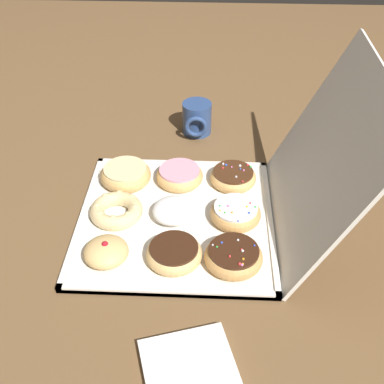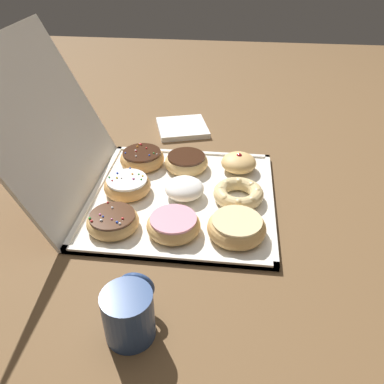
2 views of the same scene
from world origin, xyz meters
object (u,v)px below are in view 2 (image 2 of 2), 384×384
(jelly_filled_donut_2, at_px, (239,163))
(sprinkle_donut_7, at_px, (128,184))
(chocolate_frosted_donut_5, at_px, (186,162))
(sprinkle_donut_8, at_px, (142,158))
(cruller_donut_1, at_px, (238,195))
(napkin_stack, at_px, (182,128))
(glazed_ring_donut_0, at_px, (237,227))
(powdered_filled_donut_4, at_px, (184,188))
(sprinkle_donut_6, at_px, (113,221))
(pink_frosted_donut_3, at_px, (171,224))
(coffee_mug, at_px, (129,312))
(donut_box, at_px, (182,197))

(jelly_filled_donut_2, relative_size, sprinkle_donut_7, 0.81)
(chocolate_frosted_donut_5, height_order, sprinkle_donut_8, sprinkle_donut_8)
(cruller_donut_1, relative_size, napkin_stack, 0.78)
(glazed_ring_donut_0, distance_m, powdered_filled_donut_4, 0.18)
(glazed_ring_donut_0, bearing_deg, sprinkle_donut_6, 91.33)
(powdered_filled_donut_4, height_order, sprinkle_donut_6, powdered_filled_donut_4)
(cruller_donut_1, xyz_separation_m, napkin_stack, (0.38, 0.18, -0.02))
(powdered_filled_donut_4, bearing_deg, sprinkle_donut_8, 44.80)
(jelly_filled_donut_2, relative_size, powdered_filled_donut_4, 0.98)
(cruller_donut_1, bearing_deg, sprinkle_donut_7, 88.08)
(glazed_ring_donut_0, bearing_deg, powdered_filled_donut_4, 44.17)
(pink_frosted_donut_3, distance_m, napkin_stack, 0.51)
(cruller_donut_1, relative_size, powdered_filled_donut_4, 1.27)
(glazed_ring_donut_0, relative_size, sprinkle_donut_7, 1.09)
(cruller_donut_1, xyz_separation_m, sprinkle_donut_6, (-0.13, 0.26, 0.00))
(powdered_filled_donut_4, bearing_deg, chocolate_frosted_donut_5, 5.10)
(sprinkle_donut_6, xyz_separation_m, coffee_mug, (-0.24, -0.10, 0.02))
(donut_box, distance_m, coffee_mug, 0.38)
(glazed_ring_donut_0, xyz_separation_m, sprinkle_donut_6, (-0.01, 0.26, -0.00))
(sprinkle_donut_7, bearing_deg, napkin_stack, -12.45)
(donut_box, distance_m, powdered_filled_donut_4, 0.03)
(glazed_ring_donut_0, height_order, napkin_stack, glazed_ring_donut_0)
(donut_box, xyz_separation_m, sprinkle_donut_7, (0.00, 0.13, 0.02))
(napkin_stack, bearing_deg, coffee_mug, -178.65)
(glazed_ring_donut_0, bearing_deg, coffee_mug, 146.61)
(pink_frosted_donut_3, xyz_separation_m, sprinkle_donut_7, (0.14, 0.13, 0.00))
(cruller_donut_1, relative_size, coffee_mug, 1.16)
(pink_frosted_donut_3, distance_m, chocolate_frosted_donut_5, 0.26)
(jelly_filled_donut_2, distance_m, pink_frosted_donut_3, 0.30)
(cruller_donut_1, bearing_deg, napkin_stack, 25.75)
(pink_frosted_donut_3, relative_size, coffee_mug, 1.12)
(sprinkle_donut_6, height_order, coffee_mug, coffee_mug)
(powdered_filled_donut_4, height_order, chocolate_frosted_donut_5, powdered_filled_donut_4)
(pink_frosted_donut_3, bearing_deg, donut_box, -2.12)
(cruller_donut_1, bearing_deg, glazed_ring_donut_0, 179.22)
(donut_box, bearing_deg, jelly_filled_donut_2, -44.53)
(powdered_filled_donut_4, bearing_deg, napkin_stack, 8.49)
(powdered_filled_donut_4, distance_m, sprinkle_donut_8, 0.18)
(cruller_donut_1, bearing_deg, coffee_mug, 156.06)
(powdered_filled_donut_4, distance_m, sprinkle_donut_6, 0.19)
(sprinkle_donut_7, bearing_deg, coffee_mug, -165.36)
(cruller_donut_1, distance_m, napkin_stack, 0.42)
(jelly_filled_donut_2, distance_m, sprinkle_donut_8, 0.25)
(pink_frosted_donut_3, bearing_deg, powdered_filled_donut_4, -4.46)
(sprinkle_donut_8, height_order, napkin_stack, sprinkle_donut_8)
(jelly_filled_donut_2, relative_size, chocolate_frosted_donut_5, 0.80)
(pink_frosted_donut_3, height_order, coffee_mug, coffee_mug)
(jelly_filled_donut_2, bearing_deg, chocolate_frosted_donut_5, 92.24)
(sprinkle_donut_7, bearing_deg, sprinkle_donut_8, -3.14)
(jelly_filled_donut_2, bearing_deg, donut_box, 135.47)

